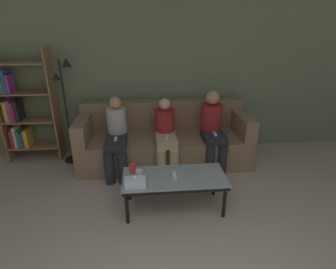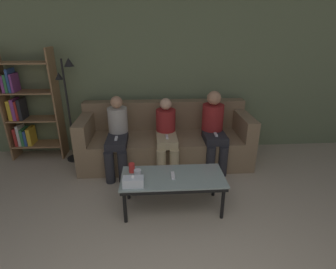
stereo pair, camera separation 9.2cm
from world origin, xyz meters
name	(u,v)px [view 1 (the left image)]	position (x,y,z in m)	size (l,w,h in m)	color
wall_back	(161,74)	(0.00, 3.77, 1.30)	(12.00, 0.06, 2.60)	#707F5B
couch	(164,141)	(0.00, 3.26, 0.33)	(2.57, 0.88, 0.91)	#897051
coffee_table	(174,179)	(0.02, 2.04, 0.39)	(1.17, 0.53, 0.43)	#8C9E99
cup_near_left	(139,175)	(-0.37, 2.03, 0.48)	(0.08, 0.08, 0.10)	silver
cup_near_right	(133,168)	(-0.45, 2.16, 0.48)	(0.07, 0.07, 0.11)	red
tissue_box	(135,182)	(-0.42, 1.87, 0.48)	(0.22, 0.12, 0.13)	silver
game_remote	(174,175)	(0.02, 2.04, 0.44)	(0.04, 0.15, 0.02)	white
bookshelf	(22,110)	(-2.16, 3.54, 0.81)	(0.81, 0.32, 1.73)	#9E754C
standing_lamp	(66,101)	(-1.45, 3.40, 0.98)	(0.31, 0.26, 1.60)	black
seated_person_left_end	(116,135)	(-0.70, 2.99, 0.58)	(0.31, 0.71, 1.09)	#28282D
seated_person_mid_left	(166,134)	(0.00, 2.99, 0.56)	(0.31, 0.69, 1.05)	tan
seated_person_mid_right	(213,127)	(0.70, 3.04, 0.62)	(0.32, 0.64, 1.15)	#28282D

